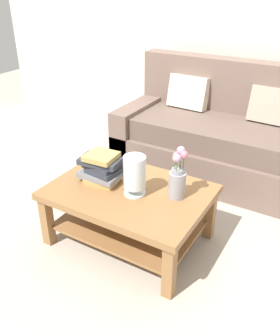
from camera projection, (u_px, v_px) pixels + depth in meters
name	position (u px, v px, depth m)	size (l,w,h in m)	color
ground_plane	(159.00, 218.00, 2.97)	(10.00, 10.00, 0.00)	#ADA393
back_wall	(241.00, 22.00, 3.58)	(6.40, 0.12, 2.70)	beige
couch	(222.00, 139.00, 3.49)	(1.94, 0.90, 1.06)	brown
coffee_table	(129.00, 204.00, 2.59)	(1.10, 0.78, 0.44)	olive
book_stack_main	(102.00, 168.00, 2.58)	(0.31, 0.24, 0.22)	tan
glass_hurricane_vase	(135.00, 174.00, 2.40)	(0.15, 0.15, 0.28)	silver
flower_pitcher	(177.00, 178.00, 2.38)	(0.12, 0.12, 0.36)	gray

